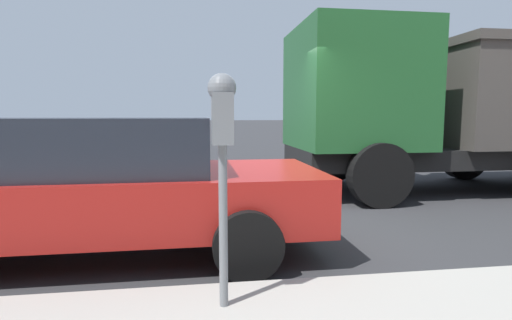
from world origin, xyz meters
The scene contains 4 objects.
ground_plane centered at (0.00, 0.00, 0.00)m, with size 220.00×220.00×0.00m, color #333335.
parking_meter centered at (-2.58, 0.53, 1.37)m, with size 0.21×0.19×1.60m.
car_red centered at (-0.93, 1.75, 0.76)m, with size 2.02×4.58×1.45m.
dump_truck centered at (1.93, -4.70, 1.68)m, with size 2.72×7.20×3.07m.
Camera 1 is at (-5.24, 0.70, 1.47)m, focal length 28.00 mm.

